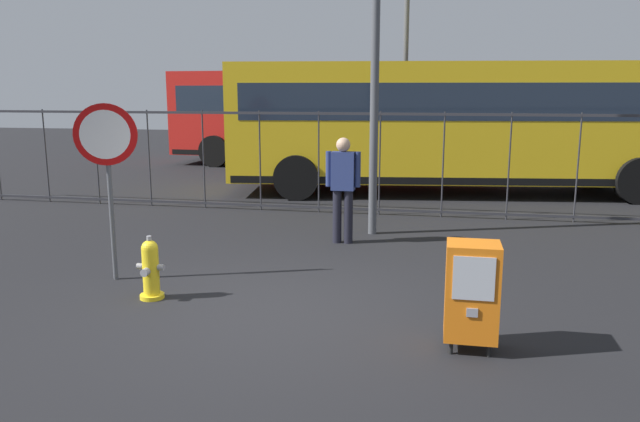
% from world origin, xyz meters
% --- Properties ---
extents(ground_plane, '(60.00, 60.00, 0.00)m').
position_xyz_m(ground_plane, '(0.00, 0.00, 0.00)').
color(ground_plane, black).
extents(fire_hydrant, '(0.33, 0.32, 0.75)m').
position_xyz_m(fire_hydrant, '(-1.48, 0.13, 0.35)').
color(fire_hydrant, yellow).
rests_on(fire_hydrant, ground_plane).
extents(newspaper_box_primary, '(0.48, 0.42, 1.02)m').
position_xyz_m(newspaper_box_primary, '(2.08, -0.62, 0.57)').
color(newspaper_box_primary, black).
rests_on(newspaper_box_primary, ground_plane).
extents(stop_sign, '(0.71, 0.31, 2.23)m').
position_xyz_m(stop_sign, '(-2.28, 0.71, 1.60)').
color(stop_sign, '#4C4F54').
rests_on(stop_sign, ground_plane).
extents(pedestrian, '(0.55, 0.22, 1.67)m').
position_xyz_m(pedestrian, '(0.27, 3.20, 0.95)').
color(pedestrian, black).
rests_on(pedestrian, ground_plane).
extents(fence_barrier, '(18.03, 0.04, 2.00)m').
position_xyz_m(fence_barrier, '(0.00, 5.58, 1.02)').
color(fence_barrier, '#2D2D33').
rests_on(fence_barrier, ground_plane).
extents(bus_near, '(10.74, 3.87, 3.00)m').
position_xyz_m(bus_near, '(2.11, 8.58, 1.71)').
color(bus_near, gold).
rests_on(bus_near, ground_plane).
extents(bus_far, '(10.58, 3.06, 3.00)m').
position_xyz_m(bus_far, '(-1.63, 13.40, 1.71)').
color(bus_far, red).
rests_on(bus_far, ground_plane).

